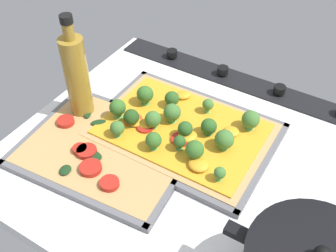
# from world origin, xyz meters

# --- Properties ---
(ground_plane) EXTENTS (0.75, 0.63, 0.03)m
(ground_plane) POSITION_xyz_m (0.00, 0.00, -0.01)
(ground_plane) COLOR white
(stove_control_panel) EXTENTS (0.72, 0.07, 0.03)m
(stove_control_panel) POSITION_xyz_m (-0.00, -0.28, 0.01)
(stove_control_panel) COLOR black
(stove_control_panel) RESTS_ON ground_plane
(baking_tray_front) EXTENTS (0.38, 0.28, 0.01)m
(baking_tray_front) POSITION_xyz_m (0.06, -0.04, 0.00)
(baking_tray_front) COLOR slate
(baking_tray_front) RESTS_ON ground_plane
(broccoli_pizza) EXTENTS (0.36, 0.25, 0.06)m
(broccoli_pizza) POSITION_xyz_m (0.06, -0.04, 0.02)
(broccoli_pizza) COLOR tan
(broccoli_pizza) RESTS_ON baking_tray_front
(baking_tray_back) EXTENTS (0.36, 0.30, 0.01)m
(baking_tray_back) POSITION_xyz_m (0.16, 0.08, 0.00)
(baking_tray_back) COLOR slate
(baking_tray_back) RESTS_ON ground_plane
(veggie_pizza_back) EXTENTS (0.34, 0.27, 0.02)m
(veggie_pizza_back) POSITION_xyz_m (0.16, 0.08, 0.01)
(veggie_pizza_back) COLOR tan
(veggie_pizza_back) RESTS_ON baking_tray_back
(oil_bottle) EXTENTS (0.05, 0.05, 0.25)m
(oil_bottle) POSITION_xyz_m (0.28, 0.02, 0.10)
(oil_bottle) COLOR olive
(oil_bottle) RESTS_ON ground_plane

